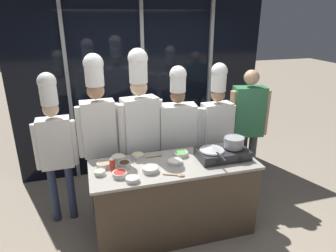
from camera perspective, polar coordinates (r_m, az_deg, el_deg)
The scene contains 25 objects.
ground_plane at distance 3.82m, azimuth 1.09°, elevation -19.06°, with size 24.00×24.00×0.00m, color gray.
window_wall_back at distance 4.68m, azimuth -4.80°, elevation 7.11°, with size 3.85×0.09×2.70m.
demo_counter at distance 3.55m, azimuth 1.14°, elevation -13.49°, with size 1.84×0.70×0.89m.
portable_stove at distance 3.47m, azimuth 10.34°, elevation -5.17°, with size 0.58×0.35×0.12m.
frying_pan at distance 3.38m, azimuth 8.43°, elevation -4.28°, with size 0.28×0.48×0.04m.
stock_pot at distance 3.48m, azimuth 12.44°, elevation -3.01°, with size 0.25×0.23×0.12m.
squeeze_bottle_chili at distance 3.19m, azimuth -10.57°, elevation -7.08°, with size 0.06×0.06×0.17m.
prep_bowl_bell_pepper at distance 3.09m, azimuth -9.17°, elevation -9.01°, with size 0.15×0.15×0.06m.
prep_bowl_soy_glaze at distance 3.27m, azimuth -8.30°, elevation -7.17°, with size 0.14×0.14×0.05m.
prep_bowl_bean_sprouts at distance 3.00m, azimuth -6.80°, elevation -10.00°, with size 0.14×0.14×0.05m.
prep_bowl_mushrooms at distance 3.30m, azimuth -12.17°, elevation -7.18°, with size 0.15×0.15×0.06m.
prep_bowl_scallions at distance 3.48m, azimuth 2.45°, elevation -5.25°, with size 0.16×0.16×0.05m.
prep_bowl_onion at distance 3.15m, azimuth -3.40°, elevation -8.18°, with size 0.17×0.17×0.06m.
prep_bowl_rice at distance 3.31m, azimuth 1.36°, elevation -6.81°, with size 0.17×0.17×0.04m.
prep_bowl_noodles at distance 3.41m, azimuth -9.42°, elevation -6.02°, with size 0.15×0.15×0.06m.
prep_bowl_chicken at distance 3.17m, azimuth -12.89°, elevation -8.61°, with size 0.11×0.11×0.05m.
prep_bowl_ginger at distance 3.45m, azimuth -5.77°, elevation -5.60°, with size 0.13×0.13×0.05m.
serving_spoon_slotted at distance 3.08m, azimuth 1.90°, elevation -9.38°, with size 0.22×0.12×0.02m.
serving_spoon_solid at distance 3.47m, azimuth -2.18°, elevation -5.74°, with size 0.20×0.04×0.02m.
chef_head at distance 3.66m, azimuth -20.74°, elevation -2.30°, with size 0.48×0.20×1.86m.
chef_sous at distance 3.60m, azimuth -13.10°, elevation 0.39°, with size 0.51×0.22×2.04m.
chef_line at distance 3.62m, azimuth -5.34°, elevation 0.86°, with size 0.55×0.29×2.08m.
chef_pastry at distance 3.81m, azimuth 1.81°, elevation -0.64°, with size 0.60×0.30×1.86m.
chef_apprentice at distance 3.97m, azimuth 9.19°, elevation 0.57°, with size 0.51×0.22×1.88m.
person_guest at distance 4.26m, azimuth 14.92°, elevation 1.17°, with size 0.55×0.29×1.76m.
Camera 1 is at (-0.87, -2.81, 2.44)m, focal length 32.00 mm.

